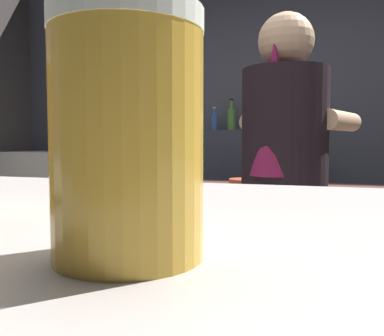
% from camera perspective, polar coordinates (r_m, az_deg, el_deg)
% --- Properties ---
extents(wall_back, '(5.20, 0.10, 2.70)m').
position_cam_1_polar(wall_back, '(3.59, 12.98, 7.20)').
color(wall_back, '#494C58').
rests_on(wall_back, ground).
extents(prep_counter, '(2.10, 0.60, 0.89)m').
position_cam_1_polar(prep_counter, '(2.23, 18.85, -14.22)').
color(prep_counter, brown).
rests_on(prep_counter, ground).
extents(back_shelf, '(0.83, 0.36, 1.22)m').
position_cam_1_polar(back_shelf, '(3.38, 8.25, -5.14)').
color(back_shelf, '#323643').
rests_on(back_shelf, ground).
extents(mini_fridge, '(0.69, 0.58, 1.04)m').
position_cam_1_polar(mini_fridge, '(3.92, -18.62, -5.39)').
color(mini_fridge, white).
rests_on(mini_fridge, ground).
extents(bartender, '(0.50, 0.56, 1.63)m').
position_cam_1_polar(bartender, '(1.69, 12.56, -2.53)').
color(bartender, '#36253D').
rests_on(bartender, ground).
extents(mixing_bowl, '(0.18, 0.18, 0.05)m').
position_cam_1_polar(mixing_bowl, '(2.06, 7.65, -2.20)').
color(mixing_bowl, '#CC513B').
rests_on(mixing_bowl, prep_counter).
extents(chefs_knife, '(0.24, 0.08, 0.01)m').
position_cam_1_polar(chefs_knife, '(2.09, 21.24, -2.89)').
color(chefs_knife, silver).
rests_on(chefs_knife, prep_counter).
extents(pint_glass_near, '(0.08, 0.08, 0.13)m').
position_cam_1_polar(pint_glass_near, '(0.22, -8.92, 4.36)').
color(pint_glass_near, gold).
rests_on(pint_glass_near, bar_counter).
extents(bottle_olive_oil, '(0.07, 0.07, 0.26)m').
position_cam_1_polar(bottle_olive_oil, '(3.46, 5.49, 6.89)').
color(bottle_olive_oil, '#55873C').
rests_on(bottle_olive_oil, back_shelf).
extents(bottle_vinegar, '(0.06, 0.06, 0.20)m').
position_cam_1_polar(bottle_vinegar, '(3.45, 3.15, 6.47)').
color(bottle_vinegar, '#395D9C').
rests_on(bottle_vinegar, back_shelf).
extents(bottle_hot_sauce, '(0.06, 0.06, 0.20)m').
position_cam_1_polar(bottle_hot_sauce, '(3.34, 12.10, 6.49)').
color(bottle_hot_sauce, black).
rests_on(bottle_hot_sauce, back_shelf).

